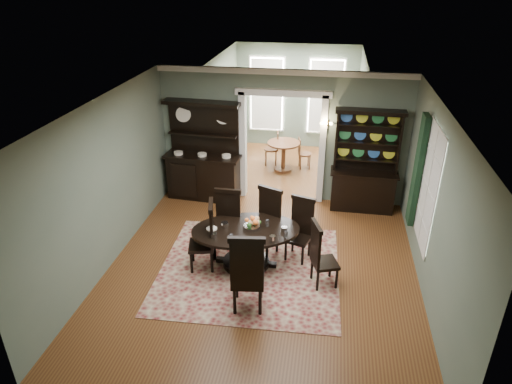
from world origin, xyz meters
TOP-DOWN VIEW (x-y plane):
  - room at (0.00, 0.04)m, footprint 5.51×6.01m
  - parlor at (0.00, 5.53)m, footprint 3.51×3.50m
  - doorway_trim at (0.00, 3.00)m, footprint 2.08×0.25m
  - right_window at (2.69, 0.93)m, footprint 0.15×1.47m
  - wall_sconce at (0.95, 2.85)m, footprint 0.27×0.21m
  - rug at (-0.22, 0.04)m, footprint 3.29×3.15m
  - dining_table at (-0.30, 0.16)m, footprint 2.17×2.17m
  - centerpiece at (-0.21, 0.21)m, footprint 1.48×0.95m
  - chair_far_left at (-0.72, 0.50)m, footprint 0.50×0.46m
  - chair_far_mid at (0.01, 0.68)m, footprint 0.63×0.61m
  - chair_far_right at (0.63, 0.62)m, footprint 0.55×0.54m
  - chair_end_left at (-0.97, -0.02)m, footprint 0.55×0.57m
  - chair_end_right at (1.02, -0.21)m, footprint 0.55×0.56m
  - chair_near at (-0.05, -1.07)m, footprint 0.59×0.56m
  - sideboard at (-1.77, 2.73)m, footprint 1.77×0.73m
  - welsh_dresser at (1.85, 2.75)m, footprint 1.45×0.54m
  - parlor_table at (-0.12, 4.56)m, footprint 0.86×0.86m
  - parlor_chair_left at (-0.43, 4.93)m, footprint 0.41×0.39m
  - parlor_chair_right at (0.37, 4.81)m, footprint 0.38×0.37m

SIDE VIEW (x-z plane):
  - rug at x=-0.22m, z-range 0.00..0.01m
  - parlor_chair_right at x=0.37m, z-range 0.03..0.87m
  - parlor_chair_left at x=-0.43m, z-range 0.03..0.96m
  - parlor_table at x=-0.12m, z-range 0.12..0.91m
  - dining_table at x=-0.30m, z-range 0.15..0.91m
  - chair_end_right at x=1.02m, z-range 0.03..1.23m
  - chair_far_right at x=0.63m, z-range 0.03..1.24m
  - chair_far_left at x=-0.72m, z-range 0.03..1.33m
  - chair_end_left at x=-0.97m, z-range 0.03..1.34m
  - chair_far_mid at x=0.01m, z-range 0.03..1.34m
  - chair_near at x=-0.05m, z-range 0.04..1.47m
  - sideboard at x=-1.77m, z-range -0.34..1.94m
  - welsh_dresser at x=1.85m, z-range -0.31..1.95m
  - centerpiece at x=-0.21m, z-range 0.71..0.95m
  - parlor at x=0.00m, z-range 0.01..3.02m
  - room at x=0.00m, z-range 0.07..3.08m
  - right_window at x=2.69m, z-range 0.54..2.66m
  - doorway_trim at x=0.00m, z-range 0.33..2.90m
  - wall_sconce at x=0.95m, z-range 1.79..1.99m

